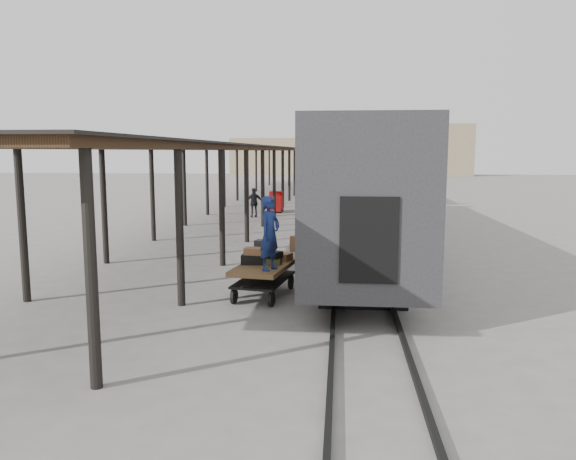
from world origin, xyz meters
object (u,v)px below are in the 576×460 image
Objects in this scene: baggage_cart at (264,272)px; porter at (270,233)px; luggage_tug at (276,203)px; pedestrian at (254,203)px.

porter reaches higher than baggage_cart.
luggage_tug is at bearing 105.38° from baggage_cart.
baggage_cart is 1.49× the size of pedestrian.
baggage_cart is 1.75× the size of luggage_tug.
porter reaches higher than pedestrian.
baggage_cart is 1.35m from porter.
luggage_tug is (-2.08, 20.74, -0.06)m from baggage_cart.
luggage_tug is 0.78× the size of porter.
porter is at bearing 76.94° from pedestrian.
baggage_cart is at bearing -83.85° from luggage_tug.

